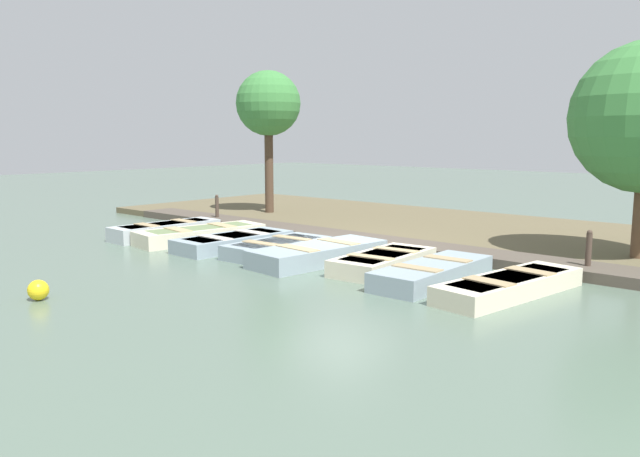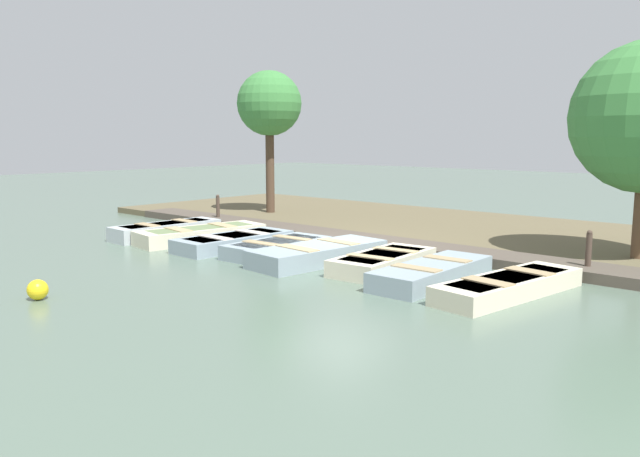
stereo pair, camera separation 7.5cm
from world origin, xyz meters
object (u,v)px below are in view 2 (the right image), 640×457
(mooring_post_near, at_px, (218,209))
(park_tree_far_left, at_px, (269,105))
(rowboat_2, at_px, (234,241))
(rowboat_5, at_px, (383,261))
(rowboat_3, at_px, (278,247))
(rowboat_0, at_px, (166,230))
(rowboat_4, at_px, (318,253))
(mooring_post_far, at_px, (588,253))
(buoy, at_px, (38,290))
(rowboat_1, at_px, (201,234))
(rowboat_6, at_px, (432,273))
(rowboat_7, at_px, (509,285))

(mooring_post_near, relative_size, park_tree_far_left, 0.19)
(rowboat_2, distance_m, park_tree_far_left, 7.28)
(rowboat_5, relative_size, park_tree_far_left, 0.56)
(rowboat_3, height_order, park_tree_far_left, park_tree_far_left)
(rowboat_0, distance_m, rowboat_4, 5.79)
(rowboat_2, relative_size, park_tree_far_left, 0.62)
(mooring_post_far, bearing_deg, mooring_post_near, -90.00)
(mooring_post_near, bearing_deg, rowboat_4, 69.19)
(rowboat_3, relative_size, buoy, 7.66)
(rowboat_1, distance_m, rowboat_4, 4.42)
(rowboat_2, distance_m, rowboat_5, 4.52)
(rowboat_6, distance_m, mooring_post_far, 3.37)
(rowboat_2, bearing_deg, rowboat_4, 93.31)
(rowboat_4, relative_size, park_tree_far_left, 0.68)
(rowboat_0, distance_m, mooring_post_far, 11.32)
(rowboat_6, relative_size, mooring_post_near, 3.21)
(mooring_post_near, height_order, park_tree_far_left, park_tree_far_left)
(rowboat_7, bearing_deg, rowboat_6, -79.38)
(rowboat_4, xyz_separation_m, mooring_post_far, (-2.59, 5.19, 0.28))
(rowboat_4, height_order, park_tree_far_left, park_tree_far_left)
(rowboat_3, relative_size, park_tree_far_left, 0.54)
(rowboat_5, distance_m, rowboat_7, 3.04)
(rowboat_3, xyz_separation_m, rowboat_5, (-0.29, 2.99, 0.01))
(mooring_post_near, distance_m, park_tree_far_left, 4.17)
(rowboat_6, distance_m, buoy, 7.43)
(mooring_post_near, xyz_separation_m, mooring_post_far, (0.00, 12.01, 0.00))
(rowboat_3, xyz_separation_m, mooring_post_far, (-2.55, 6.58, 0.31))
(mooring_post_near, bearing_deg, rowboat_0, 20.59)
(mooring_post_near, bearing_deg, rowboat_6, 75.38)
(rowboat_2, relative_size, mooring_post_far, 3.27)
(rowboat_0, bearing_deg, rowboat_7, 93.45)
(rowboat_1, relative_size, rowboat_3, 1.32)
(rowboat_2, height_order, mooring_post_near, mooring_post_near)
(rowboat_3, relative_size, mooring_post_near, 2.86)
(rowboat_1, relative_size, rowboat_2, 1.15)
(rowboat_2, bearing_deg, mooring_post_near, -122.64)
(rowboat_3, distance_m, rowboat_7, 6.03)
(mooring_post_far, height_order, park_tree_far_left, park_tree_far_left)
(rowboat_3, bearing_deg, rowboat_2, -87.05)
(rowboat_6, bearing_deg, rowboat_4, -90.50)
(rowboat_1, bearing_deg, mooring_post_far, 114.22)
(rowboat_5, bearing_deg, mooring_post_near, -109.47)
(rowboat_4, bearing_deg, rowboat_6, 95.91)
(park_tree_far_left, bearing_deg, rowboat_6, 63.48)
(rowboat_2, relative_size, mooring_post_near, 3.27)
(rowboat_4, bearing_deg, mooring_post_near, -105.34)
(rowboat_1, bearing_deg, rowboat_7, 99.63)
(rowboat_0, bearing_deg, park_tree_far_left, -168.17)
(rowboat_2, height_order, rowboat_7, rowboat_2)
(rowboat_6, height_order, park_tree_far_left, park_tree_far_left)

